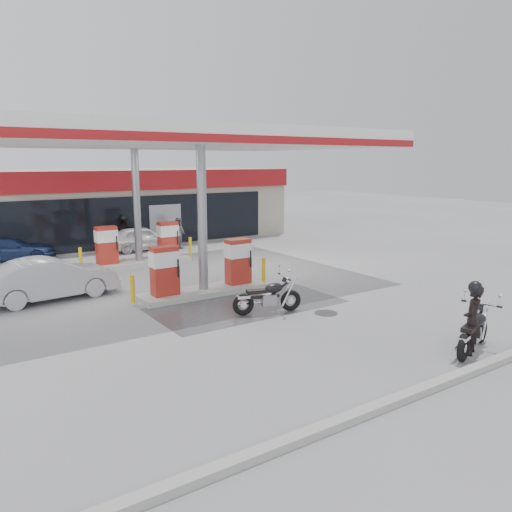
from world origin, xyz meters
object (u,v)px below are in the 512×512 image
at_px(pump_island_near, 203,274).
at_px(biker_main, 473,320).
at_px(hatchback_silver, 51,279).
at_px(biker_walking, 124,234).
at_px(pump_island_far, 139,248).
at_px(sedan_white, 142,238).
at_px(main_motorcycle, 474,332).
at_px(parked_car_right, 175,228).
at_px(attendant, 178,233).
at_px(parked_motorcycle, 268,297).
at_px(parked_car_left, 12,249).

bearing_deg(pump_island_near, biker_main, -72.14).
relative_size(hatchback_silver, biker_walking, 2.49).
bearing_deg(pump_island_far, sedan_white, 66.39).
distance_m(main_motorcycle, parked_car_right, 20.30).
distance_m(pump_island_near, sedan_white, 9.31).
relative_size(main_motorcycle, parked_car_right, 0.47).
bearing_deg(attendant, biker_walking, 52.43).
bearing_deg(parked_motorcycle, pump_island_near, 117.36).
xyz_separation_m(pump_island_far, biker_main, (2.67, -14.30, 0.12)).
height_order(pump_island_far, parked_car_right, pump_island_far).
height_order(pump_island_far, attendant, pump_island_far).
relative_size(parked_motorcycle, attendant, 1.31).
xyz_separation_m(parked_motorcycle, parked_car_left, (-5.09, 13.01, 0.05)).
relative_size(sedan_white, attendant, 2.28).
relative_size(parked_motorcycle, parked_car_right, 0.48).
bearing_deg(sedan_white, main_motorcycle, -172.22).
relative_size(parked_motorcycle, hatchback_silver, 0.50).
distance_m(biker_main, attendant, 17.11).
bearing_deg(biker_main, parked_motorcycle, -95.68).
relative_size(sedan_white, biker_walking, 2.16).
bearing_deg(parked_car_right, parked_motorcycle, 145.77).
bearing_deg(biker_main, pump_island_far, -106.62).
xyz_separation_m(parked_motorcycle, sedan_white, (0.81, 12.21, 0.14)).
height_order(sedan_white, parked_car_left, sedan_white).
distance_m(pump_island_near, biker_walking, 9.83).
xyz_separation_m(sedan_white, attendant, (1.83, -0.40, 0.18)).
bearing_deg(sedan_white, hatchback_silver, 143.08).
bearing_deg(hatchback_silver, parked_car_right, -48.23).
bearing_deg(hatchback_silver, pump_island_near, -122.08).
bearing_deg(parked_car_left, main_motorcycle, -137.61).
bearing_deg(main_motorcycle, parked_car_left, 94.42).
distance_m(pump_island_near, biker_main, 8.72).
distance_m(sedan_white, attendant, 1.88).
xyz_separation_m(attendant, parked_car_left, (-7.73, 1.20, -0.26)).
bearing_deg(sedan_white, parked_car_right, -44.94).
bearing_deg(parked_motorcycle, sedan_white, 102.52).
height_order(sedan_white, attendant, attendant).
height_order(pump_island_far, biker_walking, pump_island_far).
xyz_separation_m(main_motorcycle, parked_car_right, (1.64, 20.24, 0.13)).
relative_size(biker_main, hatchback_silver, 0.40).
bearing_deg(biker_main, parked_car_right, -122.35).
bearing_deg(parked_car_right, biker_main, 155.24).
bearing_deg(attendant, parked_car_left, 65.11).
height_order(biker_main, parked_car_right, biker_main).
bearing_deg(attendant, hatchback_silver, 114.59).
xyz_separation_m(biker_main, biker_walking, (-1.98, 18.10, 0.01)).
bearing_deg(parked_car_right, pump_island_far, 123.51).
bearing_deg(pump_island_near, parked_car_left, 114.23).
xyz_separation_m(parked_car_left, biker_walking, (5.19, -0.20, 0.31)).
height_order(parked_car_left, parked_car_right, parked_car_right).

